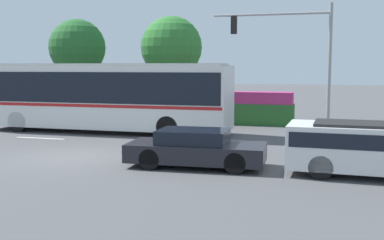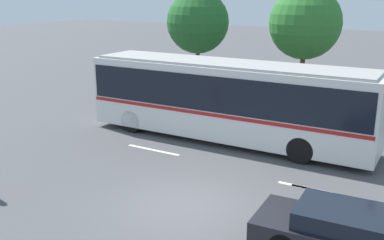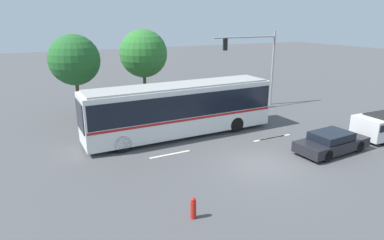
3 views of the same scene
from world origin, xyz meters
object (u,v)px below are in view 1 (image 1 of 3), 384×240
(sedan_foreground, at_px, (196,149))
(traffic_light_pole, at_px, (298,47))
(city_bus, at_px, (105,93))
(suv_left_lane, at_px, (377,145))
(street_tree_left, at_px, (77,48))
(street_tree_centre, at_px, (171,47))

(sedan_foreground, relative_size, traffic_light_pole, 0.71)
(city_bus, relative_size, suv_left_lane, 2.41)
(city_bus, distance_m, street_tree_left, 8.76)
(traffic_light_pole, distance_m, street_tree_centre, 9.50)
(street_tree_left, height_order, street_tree_centre, street_tree_centre)
(city_bus, height_order, street_tree_left, street_tree_left)
(city_bus, height_order, suv_left_lane, city_bus)
(sedan_foreground, bearing_deg, traffic_light_pole, 73.05)
(city_bus, height_order, traffic_light_pole, traffic_light_pole)
(street_tree_centre, bearing_deg, city_bus, -93.95)
(suv_left_lane, bearing_deg, street_tree_left, 144.54)
(sedan_foreground, bearing_deg, suv_left_lane, -1.75)
(city_bus, height_order, street_tree_centre, street_tree_centre)
(sedan_foreground, height_order, street_tree_left, street_tree_left)
(suv_left_lane, relative_size, traffic_light_pole, 0.81)
(city_bus, distance_m, sedan_foreground, 9.09)
(city_bus, bearing_deg, street_tree_centre, -94.30)
(sedan_foreground, distance_m, traffic_light_pole, 11.01)
(sedan_foreground, relative_size, street_tree_centre, 0.69)
(street_tree_left, relative_size, street_tree_centre, 0.97)
(sedan_foreground, height_order, street_tree_centre, street_tree_centre)
(traffic_light_pole, xyz_separation_m, street_tree_centre, (-8.24, 4.71, 0.25))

